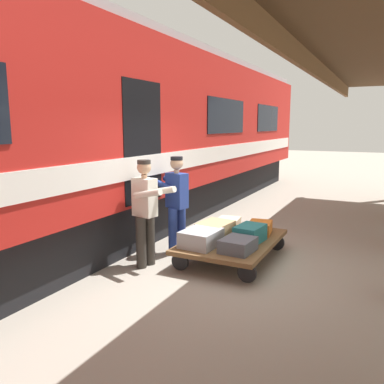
{
  "coord_description": "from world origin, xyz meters",
  "views": [
    {
      "loc": [
        -1.73,
        5.47,
        2.23
      ],
      "look_at": [
        1.08,
        -0.16,
        1.15
      ],
      "focal_mm": 36.51,
      "sensor_mm": 36.0,
      "label": 1
    }
  ],
  "objects_px": {
    "train_car": "(74,135)",
    "suitcase_slate_roller": "(238,245)",
    "suitcase_orange_carryall": "(260,228)",
    "porter_in_overalls": "(176,201)",
    "suitcase_gray_aluminum": "(201,238)",
    "luggage_cart": "(232,242)",
    "suitcase_tan_vintage": "(215,229)",
    "suitcase_cream_canvas": "(227,224)",
    "porter_by_door": "(146,210)",
    "suitcase_teal_softside": "(250,234)"
  },
  "relations": [
    {
      "from": "train_car",
      "to": "luggage_cart",
      "type": "height_order",
      "value": "train_car"
    },
    {
      "from": "train_car",
      "to": "suitcase_tan_vintage",
      "type": "height_order",
      "value": "train_car"
    },
    {
      "from": "suitcase_cream_canvas",
      "to": "porter_by_door",
      "type": "height_order",
      "value": "porter_by_door"
    },
    {
      "from": "luggage_cart",
      "to": "porter_in_overalls",
      "type": "distance_m",
      "value": 1.19
    },
    {
      "from": "suitcase_gray_aluminum",
      "to": "suitcase_tan_vintage",
      "type": "bearing_deg",
      "value": -90.0
    },
    {
      "from": "luggage_cart",
      "to": "suitcase_cream_canvas",
      "type": "xyz_separation_m",
      "value": [
        0.31,
        -0.57,
        0.14
      ]
    },
    {
      "from": "suitcase_tan_vintage",
      "to": "suitcase_slate_roller",
      "type": "bearing_deg",
      "value": 137.26
    },
    {
      "from": "suitcase_teal_softside",
      "to": "porter_by_door",
      "type": "relative_size",
      "value": 0.32
    },
    {
      "from": "train_car",
      "to": "suitcase_orange_carryall",
      "type": "bearing_deg",
      "value": -162.44
    },
    {
      "from": "suitcase_gray_aluminum",
      "to": "suitcase_teal_softside",
      "type": "distance_m",
      "value": 0.84
    },
    {
      "from": "suitcase_cream_canvas",
      "to": "suitcase_teal_softside",
      "type": "bearing_deg",
      "value": 137.26
    },
    {
      "from": "porter_in_overalls",
      "to": "suitcase_orange_carryall",
      "type": "bearing_deg",
      "value": -152.63
    },
    {
      "from": "porter_by_door",
      "to": "porter_in_overalls",
      "type": "bearing_deg",
      "value": -97.2
    },
    {
      "from": "suitcase_slate_roller",
      "to": "suitcase_orange_carryall",
      "type": "bearing_deg",
      "value": -90.0
    },
    {
      "from": "train_car",
      "to": "suitcase_cream_canvas",
      "type": "bearing_deg",
      "value": -158.67
    },
    {
      "from": "suitcase_cream_canvas",
      "to": "suitcase_tan_vintage",
      "type": "relative_size",
      "value": 1.0
    },
    {
      "from": "suitcase_orange_carryall",
      "to": "luggage_cart",
      "type": "bearing_deg",
      "value": 61.58
    },
    {
      "from": "train_car",
      "to": "luggage_cart",
      "type": "relative_size",
      "value": 10.36
    },
    {
      "from": "train_car",
      "to": "luggage_cart",
      "type": "bearing_deg",
      "value": -171.15
    },
    {
      "from": "suitcase_teal_softside",
      "to": "porter_by_door",
      "type": "height_order",
      "value": "porter_by_door"
    },
    {
      "from": "suitcase_slate_roller",
      "to": "suitcase_tan_vintage",
      "type": "distance_m",
      "value": 0.84
    },
    {
      "from": "suitcase_cream_canvas",
      "to": "porter_by_door",
      "type": "relative_size",
      "value": 0.35
    },
    {
      "from": "suitcase_gray_aluminum",
      "to": "suitcase_cream_canvas",
      "type": "relative_size",
      "value": 1.06
    },
    {
      "from": "porter_in_overalls",
      "to": "suitcase_cream_canvas",
      "type": "bearing_deg",
      "value": -135.77
    },
    {
      "from": "luggage_cart",
      "to": "suitcase_tan_vintage",
      "type": "distance_m",
      "value": 0.35
    },
    {
      "from": "suitcase_gray_aluminum",
      "to": "porter_in_overalls",
      "type": "distance_m",
      "value": 0.94
    },
    {
      "from": "train_car",
      "to": "suitcase_slate_roller",
      "type": "height_order",
      "value": "train_car"
    },
    {
      "from": "suitcase_gray_aluminum",
      "to": "porter_by_door",
      "type": "distance_m",
      "value": 0.98
    },
    {
      "from": "suitcase_cream_canvas",
      "to": "suitcase_teal_softside",
      "type": "xyz_separation_m",
      "value": [
        -0.61,
        0.57,
        0.04
      ]
    },
    {
      "from": "suitcase_teal_softside",
      "to": "suitcase_orange_carryall",
      "type": "bearing_deg",
      "value": -90.0
    },
    {
      "from": "suitcase_gray_aluminum",
      "to": "suitcase_orange_carryall",
      "type": "bearing_deg",
      "value": -118.42
    },
    {
      "from": "suitcase_gray_aluminum",
      "to": "porter_by_door",
      "type": "bearing_deg",
      "value": 23.27
    },
    {
      "from": "suitcase_cream_canvas",
      "to": "suitcase_orange_carryall",
      "type": "xyz_separation_m",
      "value": [
        -0.61,
        0.0,
        0.01
      ]
    },
    {
      "from": "luggage_cart",
      "to": "porter_by_door",
      "type": "relative_size",
      "value": 1.21
    },
    {
      "from": "train_car",
      "to": "suitcase_slate_roller",
      "type": "relative_size",
      "value": 39.92
    },
    {
      "from": "suitcase_cream_canvas",
      "to": "suitcase_tan_vintage",
      "type": "bearing_deg",
      "value": 90.0
    },
    {
      "from": "suitcase_tan_vintage",
      "to": "porter_in_overalls",
      "type": "bearing_deg",
      "value": 9.08
    },
    {
      "from": "suitcase_cream_canvas",
      "to": "suitcase_orange_carryall",
      "type": "distance_m",
      "value": 0.61
    },
    {
      "from": "suitcase_slate_roller",
      "to": "suitcase_tan_vintage",
      "type": "bearing_deg",
      "value": -42.74
    },
    {
      "from": "suitcase_teal_softside",
      "to": "porter_in_overalls",
      "type": "distance_m",
      "value": 1.39
    },
    {
      "from": "luggage_cart",
      "to": "suitcase_gray_aluminum",
      "type": "height_order",
      "value": "suitcase_gray_aluminum"
    },
    {
      "from": "suitcase_tan_vintage",
      "to": "porter_by_door",
      "type": "height_order",
      "value": "porter_by_door"
    },
    {
      "from": "porter_by_door",
      "to": "suitcase_cream_canvas",
      "type": "bearing_deg",
      "value": -118.38
    },
    {
      "from": "suitcase_cream_canvas",
      "to": "suitcase_tan_vintage",
      "type": "xyz_separation_m",
      "value": [
        0.0,
        0.57,
        0.04
      ]
    },
    {
      "from": "luggage_cart",
      "to": "suitcase_tan_vintage",
      "type": "bearing_deg",
      "value": -0.0
    },
    {
      "from": "suitcase_gray_aluminum",
      "to": "suitcase_orange_carryall",
      "type": "height_order",
      "value": "suitcase_gray_aluminum"
    },
    {
      "from": "train_car",
      "to": "suitcase_cream_canvas",
      "type": "height_order",
      "value": "train_car"
    },
    {
      "from": "suitcase_teal_softside",
      "to": "suitcase_slate_roller",
      "type": "height_order",
      "value": "suitcase_teal_softside"
    },
    {
      "from": "suitcase_orange_carryall",
      "to": "porter_in_overalls",
      "type": "xyz_separation_m",
      "value": [
        1.31,
        0.68,
        0.47
      ]
    },
    {
      "from": "suitcase_gray_aluminum",
      "to": "suitcase_cream_canvas",
      "type": "bearing_deg",
      "value": -90.0
    }
  ]
}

